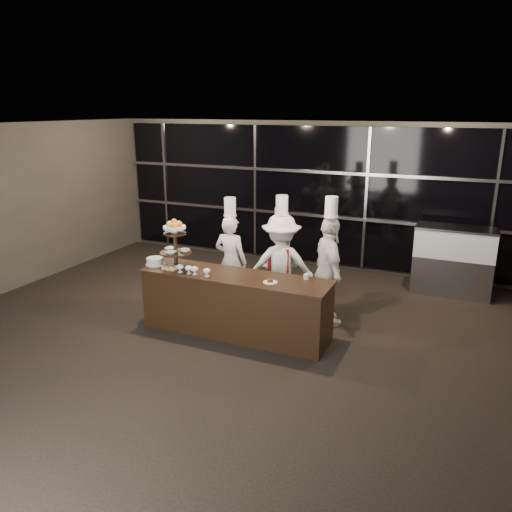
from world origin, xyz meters
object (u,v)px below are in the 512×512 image
at_px(buffet_counter, 235,304).
at_px(chef_d, 329,271).
at_px(display_stand, 175,240).
at_px(display_case, 453,257).
at_px(layer_cake, 155,261).
at_px(chef_c, 281,264).
at_px(chef_a, 231,260).
at_px(chef_b, 280,268).

relative_size(buffet_counter, chef_d, 1.41).
distance_m(display_stand, display_case, 4.95).
bearing_deg(layer_cake, chef_c, 31.42).
height_order(chef_a, chef_b, chef_a).
distance_m(display_case, chef_b, 3.23).
bearing_deg(display_stand, buffet_counter, 0.01).
height_order(chef_b, chef_c, chef_c).
bearing_deg(buffet_counter, chef_b, 75.88).
xyz_separation_m(layer_cake, chef_c, (1.69, 1.03, -0.13)).
height_order(layer_cake, chef_d, chef_d).
xyz_separation_m(display_case, chef_a, (-3.38, -2.11, 0.13)).
xyz_separation_m(buffet_counter, chef_d, (1.15, 0.88, 0.41)).
distance_m(chef_a, chef_b, 0.84).
bearing_deg(layer_cake, chef_d, 20.47).
bearing_deg(buffet_counter, display_case, 47.25).
height_order(display_case, chef_d, chef_d).
bearing_deg(buffet_counter, chef_c, 70.97).
height_order(chef_c, chef_d, chef_d).
bearing_deg(chef_b, layer_cake, -144.77).
bearing_deg(chef_b, buffet_counter, -104.12).
height_order(display_stand, chef_c, chef_c).
bearing_deg(display_stand, layer_cake, -171.84).
xyz_separation_m(display_stand, chef_d, (2.15, 0.88, -0.47)).
bearing_deg(layer_cake, chef_b, 35.23).
xyz_separation_m(display_stand, chef_c, (1.34, 0.98, -0.50)).
height_order(display_stand, chef_d, chef_d).
relative_size(display_stand, chef_a, 0.40).
xyz_separation_m(display_stand, display_case, (3.83, 3.06, -0.65)).
height_order(buffet_counter, chef_d, chef_d).
bearing_deg(chef_c, display_case, 39.88).
bearing_deg(display_stand, chef_d, 22.32).
height_order(buffet_counter, chef_a, chef_a).
bearing_deg(chef_d, chef_a, 177.66).
relative_size(display_case, chef_d, 0.68).
distance_m(display_stand, chef_d, 2.37).
bearing_deg(chef_d, layer_cake, -159.53).
xyz_separation_m(display_stand, chef_b, (1.28, 1.10, -0.60)).
height_order(chef_a, chef_c, chef_c).
distance_m(display_stand, chef_c, 1.73).
distance_m(buffet_counter, chef_a, 1.15).
distance_m(display_stand, chef_a, 1.18).
xyz_separation_m(buffet_counter, chef_a, (-0.55, 0.95, 0.35)).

